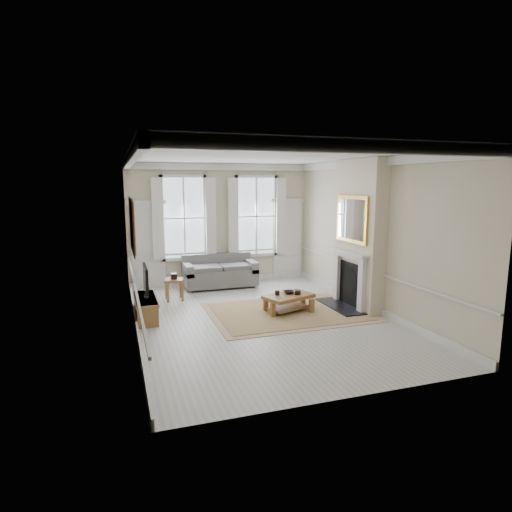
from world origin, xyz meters
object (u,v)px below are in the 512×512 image
object	(u,v)px
coffee_table	(288,298)
side_table	(174,283)
tv_stand	(146,308)
sofa	(219,273)

from	to	relation	value
coffee_table	side_table	bearing A→B (deg)	122.18
side_table	tv_stand	size ratio (longest dim) A/B	0.41
sofa	coffee_table	size ratio (longest dim) A/B	1.62
side_table	coffee_table	xyz separation A→B (m)	(2.28, -1.83, -0.10)
sofa	tv_stand	bearing A→B (deg)	-132.81
coffee_table	tv_stand	world-z (taller)	tv_stand
sofa	side_table	world-z (taller)	sofa
side_table	tv_stand	xyz separation A→B (m)	(-0.77, -1.30, -0.19)
coffee_table	tv_stand	distance (m)	3.10
sofa	coffee_table	xyz separation A→B (m)	(0.90, -2.86, -0.05)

